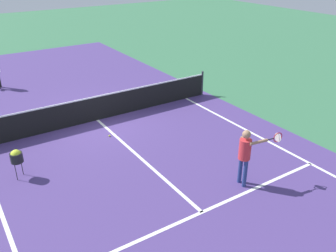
{
  "coord_description": "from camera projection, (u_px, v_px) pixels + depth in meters",
  "views": [
    {
      "loc": [
        -4.52,
        -11.82,
        5.71
      ],
      "look_at": [
        0.82,
        -3.62,
        1.0
      ],
      "focal_mm": 38.64,
      "sensor_mm": 36.0,
      "label": 1
    }
  ],
  "objects": [
    {
      "name": "court_surface_inbounds",
      "position": [
        97.0,
        120.0,
        13.62
      ],
      "size": [
        10.62,
        24.4,
        0.0
      ],
      "primitive_type": "cube",
      "color": "#4C387A",
      "rests_on": "ground_plane"
    },
    {
      "name": "tennis_ball_near_net",
      "position": [
        109.0,
        136.0,
        12.39
      ],
      "size": [
        0.07,
        0.07,
        0.07
      ],
      "primitive_type": "sphere",
      "color": "#CCE033",
      "rests_on": "ground_plane"
    },
    {
      "name": "ground_plane",
      "position": [
        97.0,
        120.0,
        13.62
      ],
      "size": [
        60.0,
        60.0,
        0.0
      ],
      "primitive_type": "plane",
      "color": "#38724C"
    },
    {
      "name": "net",
      "position": [
        96.0,
        108.0,
        13.41
      ],
      "size": [
        10.03,
        0.09,
        1.07
      ],
      "color": "#33383D",
      "rests_on": "ground_plane"
    },
    {
      "name": "line_service_near",
      "position": [
        202.0,
        212.0,
        8.79
      ],
      "size": [
        8.22,
        0.1,
        0.01
      ],
      "primitive_type": "cube",
      "color": "white",
      "rests_on": "ground_plane"
    },
    {
      "name": "player_near",
      "position": [
        246.0,
        152.0,
        9.44
      ],
      "size": [
        1.17,
        0.63,
        1.63
      ],
      "color": "navy",
      "rests_on": "ground_plane"
    },
    {
      "name": "line_center_service",
      "position": [
        138.0,
        156.0,
        11.21
      ],
      "size": [
        0.1,
        6.4,
        0.01
      ],
      "primitive_type": "cube",
      "color": "white",
      "rests_on": "ground_plane"
    },
    {
      "name": "line_sideline_right",
      "position": [
        298.0,
        157.0,
        11.16
      ],
      "size": [
        0.1,
        11.89,
        0.01
      ],
      "primitive_type": "cube",
      "color": "white",
      "rests_on": "ground_plane"
    },
    {
      "name": "ball_hopper",
      "position": [
        16.0,
        156.0,
        9.87
      ],
      "size": [
        0.34,
        0.34,
        0.87
      ],
      "color": "black",
      "rests_on": "ground_plane"
    }
  ]
}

